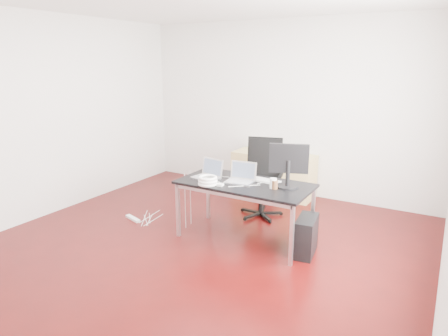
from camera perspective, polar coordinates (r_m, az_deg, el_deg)
The scene contains 18 objects.
room_shell at distance 4.42m, azimuth -3.18°, elevation 5.29°, with size 5.00×5.00×5.00m.
desk at distance 4.83m, azimuth 2.97°, elevation -2.72°, with size 1.60×0.80×0.73m.
office_chair at distance 5.69m, azimuth 5.52°, elevation -0.79°, with size 0.58×0.60×1.08m.
filing_cabinet_left at distance 6.77m, azimuth 3.84°, elevation -0.41°, with size 0.50×0.50×0.70m, color tan.
filing_cabinet_right at distance 6.46m, azimuth 10.45°, elevation -1.39°, with size 0.50×0.50×0.70m, color tan.
pc_tower at distance 4.71m, azimuth 11.67°, elevation -9.47°, with size 0.20×0.45×0.44m, color black.
wastebasket at distance 6.31m, azimuth 5.87°, elevation -3.61°, with size 0.24×0.24×0.28m, color black.
power_strip at distance 5.77m, azimuth -12.89°, elevation -7.04°, with size 0.30×0.06×0.04m, color white.
laptop_left at distance 5.00m, azimuth -2.28°, elevation -0.79°, with size 0.37×0.31×0.23m.
laptop_right at distance 4.84m, azimuth 2.41°, elevation -1.32°, with size 0.35×0.29×0.23m.
monitor at distance 4.64m, azimuth 9.22°, elevation 0.67°, with size 0.44×0.26×0.51m.
keyboard at distance 4.90m, azimuth 5.56°, elevation -1.73°, with size 0.44×0.14×0.02m, color white.
cup_white at distance 4.62m, azimuth 7.03°, elevation -2.20°, with size 0.08×0.08×0.12m, color white.
cup_brown at distance 4.61m, azimuth 7.22°, elevation -2.37°, with size 0.08×0.08×0.10m, color #4F301B.
cable_coil at distance 4.71m, azimuth -2.33°, elevation -1.82°, with size 0.24×0.24×0.11m.
power_adapter at distance 4.69m, azimuth -0.55°, elevation -2.40°, with size 0.07×0.07×0.03m, color white.
speaker at distance 6.63m, azimuth 4.51°, elevation 3.14°, with size 0.09×0.08×0.18m, color #9E9E9E.
navy_garment at distance 6.35m, azimuth 10.11°, elevation 2.02°, with size 0.30×0.24×0.09m, color black.
Camera 1 is at (2.44, -3.63, 2.14)m, focal length 32.00 mm.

